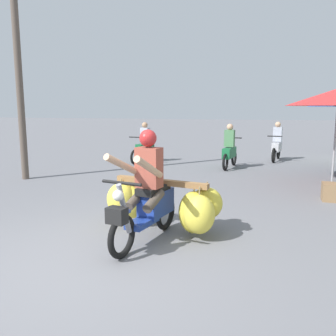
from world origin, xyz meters
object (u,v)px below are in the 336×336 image
object	(u,v)px
motorbike_main_loaded	(160,202)
utility_pole	(18,56)
motorbike_distant_ahead_right	(145,146)
motorbike_distant_far_ahead	(277,145)
motorbike_distant_ahead_left	(230,150)

from	to	relation	value
motorbike_main_loaded	utility_pole	xyz separation A→B (m)	(-4.83, 2.88, 2.68)
motorbike_distant_ahead_right	motorbike_distant_far_ahead	world-z (taller)	same
motorbike_main_loaded	utility_pole	size ratio (longest dim) A/B	0.31
motorbike_distant_ahead_left	utility_pole	distance (m)	6.55
motorbike_distant_far_ahead	motorbike_distant_ahead_right	bearing A→B (deg)	-156.77
motorbike_distant_far_ahead	utility_pole	world-z (taller)	utility_pole
utility_pole	motorbike_distant_ahead_left	bearing A→B (deg)	34.73
motorbike_main_loaded	motorbike_distant_ahead_right	size ratio (longest dim) A/B	1.21
motorbike_distant_ahead_right	motorbike_distant_far_ahead	size ratio (longest dim) A/B	1.00
motorbike_distant_ahead_left	utility_pole	bearing A→B (deg)	-145.27
motorbike_distant_far_ahead	utility_pole	xyz separation A→B (m)	(-6.32, -5.66, 2.60)
motorbike_distant_ahead_right	utility_pole	bearing A→B (deg)	-117.08
motorbike_distant_ahead_left	utility_pole	world-z (taller)	utility_pole
motorbike_distant_far_ahead	utility_pole	distance (m)	8.88
motorbike_distant_ahead_right	motorbike_distant_ahead_left	bearing A→B (deg)	-6.70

